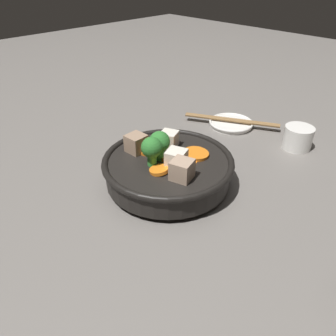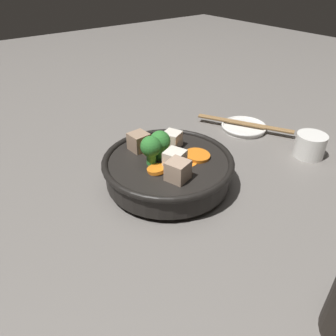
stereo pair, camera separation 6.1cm
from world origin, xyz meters
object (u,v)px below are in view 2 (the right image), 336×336
Objects in this scene: stirfry_bowl at (168,166)px; side_saucer at (244,127)px; chopsticks_pair at (244,124)px; tea_cup at (310,145)px.

side_saucer is at bearing 102.54° from stirfry_bowl.
stirfry_bowl is at bearing -77.46° from side_saucer.
stirfry_bowl reaches higher than chopsticks_pair.
side_saucer is at bearing -175.73° from tea_cup.
chopsticks_pair is at bearing 0.00° from side_saucer.
tea_cup is at bearing 4.27° from chopsticks_pair.
side_saucer is 0.01m from chopsticks_pair.
side_saucer is (-0.06, 0.29, -0.03)m from stirfry_bowl.
stirfry_bowl is 2.18× the size of side_saucer.
side_saucer is 0.17m from tea_cup.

